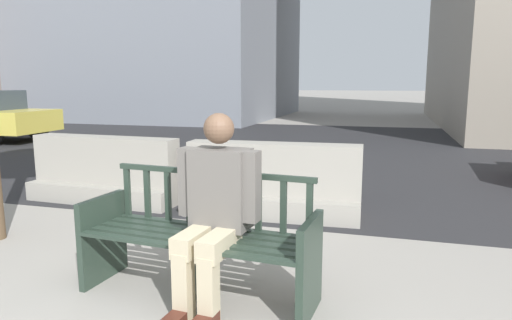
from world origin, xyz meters
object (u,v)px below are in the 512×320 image
Objects in this scene: street_bench at (199,242)px; jersey_barrier_left at (106,175)px; seated_person at (215,206)px; jersey_barrier_centre at (273,186)px.

street_bench is 0.85× the size of jersey_barrier_left.
seated_person is 0.65× the size of jersey_barrier_centre.
jersey_barrier_centre and jersey_barrier_left have the same top height.
seated_person reaches higher than jersey_barrier_centre.
jersey_barrier_left is at bearing 179.60° from jersey_barrier_centre.
seated_person is at bearing -86.29° from jersey_barrier_centre.
street_bench is 0.85× the size of jersey_barrier_centre.
street_bench reaches higher than jersey_barrier_centre.
jersey_barrier_left is (-2.38, 2.22, -0.35)m from seated_person.
street_bench is at bearing -44.03° from jersey_barrier_left.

